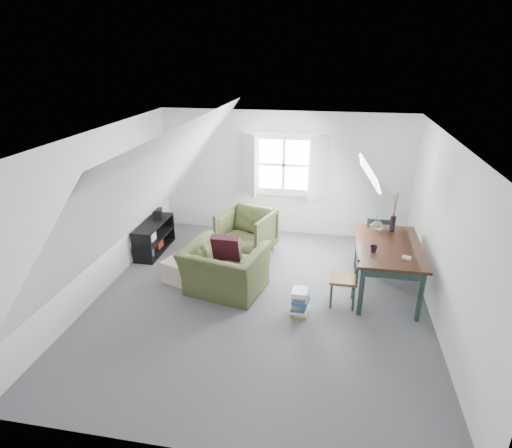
% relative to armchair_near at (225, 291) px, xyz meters
% --- Properties ---
extents(floor, '(5.50, 5.50, 0.00)m').
position_rel_armchair_near_xyz_m(floor, '(0.60, -0.17, 0.00)').
color(floor, '#525257').
rests_on(floor, ground).
extents(ceiling, '(5.50, 5.50, 0.00)m').
position_rel_armchair_near_xyz_m(ceiling, '(0.60, -0.17, 2.50)').
color(ceiling, white).
rests_on(ceiling, wall_back).
extents(wall_back, '(5.00, 0.00, 5.00)m').
position_rel_armchair_near_xyz_m(wall_back, '(0.60, 2.58, 1.25)').
color(wall_back, silver).
rests_on(wall_back, ground).
extents(wall_front, '(5.00, 0.00, 5.00)m').
position_rel_armchair_near_xyz_m(wall_front, '(0.60, -2.92, 1.25)').
color(wall_front, silver).
rests_on(wall_front, ground).
extents(wall_left, '(0.00, 5.50, 5.50)m').
position_rel_armchair_near_xyz_m(wall_left, '(-1.90, -0.17, 1.25)').
color(wall_left, silver).
rests_on(wall_left, ground).
extents(wall_right, '(0.00, 5.50, 5.50)m').
position_rel_armchair_near_xyz_m(wall_right, '(3.10, -0.17, 1.25)').
color(wall_right, silver).
rests_on(wall_right, ground).
extents(slope_left, '(3.19, 5.50, 4.48)m').
position_rel_armchair_near_xyz_m(slope_left, '(-0.95, -0.17, 1.78)').
color(slope_left, white).
rests_on(slope_left, wall_left).
extents(slope_right, '(3.19, 5.50, 4.48)m').
position_rel_armchair_near_xyz_m(slope_right, '(2.15, -0.17, 1.78)').
color(slope_right, white).
rests_on(slope_right, wall_right).
extents(dormer_window, '(1.71, 0.35, 1.30)m').
position_rel_armchair_near_xyz_m(dormer_window, '(0.60, 2.51, 1.45)').
color(dormer_window, white).
rests_on(dormer_window, wall_back).
extents(skylight, '(0.35, 0.75, 0.47)m').
position_rel_armchair_near_xyz_m(skylight, '(2.15, 1.13, 1.75)').
color(skylight, white).
rests_on(skylight, slope_right).
extents(armchair_near, '(1.38, 1.27, 0.77)m').
position_rel_armchair_near_xyz_m(armchair_near, '(0.00, 0.00, 0.00)').
color(armchair_near, '#3C4422').
rests_on(armchair_near, floor).
extents(armchair_far, '(1.14, 1.16, 0.85)m').
position_rel_armchair_near_xyz_m(armchair_far, '(0.06, 1.43, 0.00)').
color(armchair_far, '#3C4422').
rests_on(armchair_far, floor).
extents(throw_pillow, '(0.45, 0.27, 0.46)m').
position_rel_armchair_near_xyz_m(throw_pillow, '(0.00, 0.15, 0.69)').
color(throw_pillow, '#370F1A').
rests_on(throw_pillow, armchair_near).
extents(ottoman, '(0.70, 0.70, 0.36)m').
position_rel_armchair_near_xyz_m(ottoman, '(-0.77, 0.24, 0.18)').
color(ottoman, tan).
rests_on(ottoman, floor).
extents(dining_table, '(0.98, 1.63, 0.82)m').
position_rel_armchair_near_xyz_m(dining_table, '(2.48, 0.45, 0.71)').
color(dining_table, black).
rests_on(dining_table, floor).
extents(demijohn, '(0.19, 0.19, 0.27)m').
position_rel_armchair_near_xyz_m(demijohn, '(2.33, 0.90, 0.93)').
color(demijohn, silver).
rests_on(demijohn, dining_table).
extents(vase_twigs, '(0.09, 0.09, 0.66)m').
position_rel_armchair_near_xyz_m(vase_twigs, '(2.58, 1.00, 0.96)').
color(vase_twigs, black).
rests_on(vase_twigs, dining_table).
extents(cup, '(0.12, 0.12, 0.10)m').
position_rel_armchair_near_xyz_m(cup, '(2.23, 0.15, 0.82)').
color(cup, black).
rests_on(cup, dining_table).
extents(paper_box, '(0.14, 0.12, 0.04)m').
position_rel_armchair_near_xyz_m(paper_box, '(2.68, -0.00, 0.84)').
color(paper_box, white).
rests_on(paper_box, dining_table).
extents(dining_chair_far, '(0.46, 0.46, 0.98)m').
position_rel_armchair_near_xyz_m(dining_chair_far, '(2.39, 1.28, 0.51)').
color(dining_chair_far, brown).
rests_on(dining_chair_far, floor).
extents(dining_chair_near, '(0.40, 0.40, 0.85)m').
position_rel_armchair_near_xyz_m(dining_chair_near, '(1.86, -0.03, 0.44)').
color(dining_chair_near, brown).
rests_on(dining_chair_near, floor).
extents(media_shelf, '(0.38, 1.14, 0.58)m').
position_rel_armchair_near_xyz_m(media_shelf, '(-1.68, 1.15, 0.26)').
color(media_shelf, black).
rests_on(media_shelf, floor).
extents(electronics_box, '(0.23, 0.27, 0.19)m').
position_rel_armchair_near_xyz_m(electronics_box, '(-1.68, 1.44, 0.66)').
color(electronics_box, black).
rests_on(electronics_box, media_shelf).
extents(magazine_stack, '(0.29, 0.34, 0.38)m').
position_rel_armchair_near_xyz_m(magazine_stack, '(1.22, -0.42, 0.19)').
color(magazine_stack, '#B29933').
rests_on(magazine_stack, floor).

